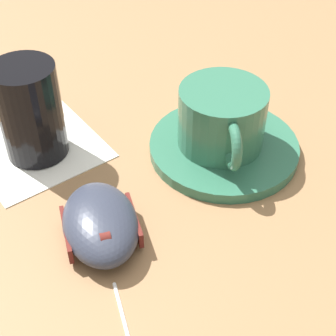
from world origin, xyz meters
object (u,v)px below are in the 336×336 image
saucer (224,147)px  drinking_glass (30,111)px  coffee_cup (222,118)px  computer_mouse (100,223)px

saucer → drinking_glass: size_ratio=1.56×
coffee_cup → saucer: bearing=159.6°
coffee_cup → drinking_glass: drinking_glass is taller
saucer → computer_mouse: (0.16, 0.06, 0.01)m
coffee_cup → computer_mouse: 0.17m
saucer → coffee_cup: size_ratio=1.35×
drinking_glass → coffee_cup: bearing=157.0°
saucer → coffee_cup: coffee_cup is taller
computer_mouse → saucer: bearing=-158.0°
coffee_cup → computer_mouse: size_ratio=1.11×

